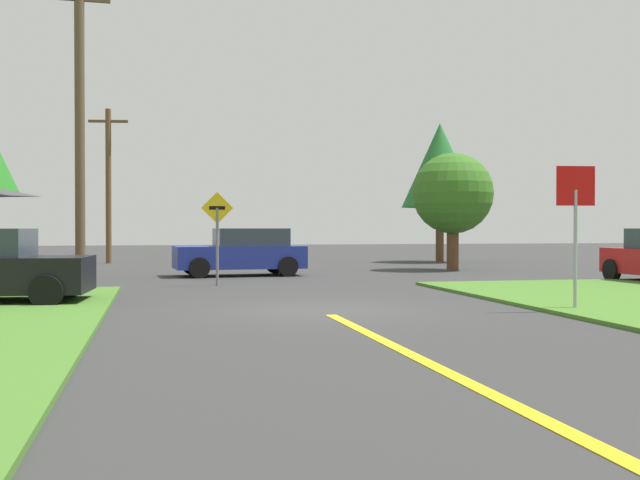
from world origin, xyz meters
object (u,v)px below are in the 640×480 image
object	(u,v)px
car_approaching_junction	(242,252)
direction_sign	(217,227)
oak_tree_left	(440,166)
pine_tree_center	(453,194)
utility_pole_far	(108,183)
utility_pole_mid	(80,125)
stop_sign	(576,209)

from	to	relation	value
car_approaching_junction	direction_sign	size ratio (longest dim) A/B	1.69
oak_tree_left	pine_tree_center	world-z (taller)	oak_tree_left
utility_pole_far	pine_tree_center	size ratio (longest dim) A/B	1.57
car_approaching_junction	pine_tree_center	distance (m)	8.87
utility_pole_mid	direction_sign	distance (m)	5.43
stop_sign	oak_tree_left	distance (m)	21.98
car_approaching_junction	pine_tree_center	world-z (taller)	pine_tree_center
car_approaching_junction	utility_pole_far	world-z (taller)	utility_pole_far
direction_sign	pine_tree_center	world-z (taller)	pine_tree_center
stop_sign	utility_pole_far	xyz separation A→B (m)	(-10.15, 23.11, 1.71)
direction_sign	oak_tree_left	distance (m)	17.71
car_approaching_junction	utility_pole_mid	size ratio (longest dim) A/B	0.49
direction_sign	utility_pole_mid	bearing A→B (deg)	150.91
utility_pole_mid	oak_tree_left	size ratio (longest dim) A/B	1.38
car_approaching_junction	utility_pole_mid	distance (m)	6.81
utility_pole_far	oak_tree_left	world-z (taller)	utility_pole_far
utility_pole_far	direction_sign	distance (m)	15.57
oak_tree_left	car_approaching_junction	bearing A→B (deg)	-140.64
utility_pole_far	direction_sign	size ratio (longest dim) A/B	2.69
oak_tree_left	pine_tree_center	xyz separation A→B (m)	(-2.06, -6.74, -1.67)
stop_sign	utility_pole_far	distance (m)	25.30
stop_sign	utility_pole_mid	bearing A→B (deg)	-38.84
stop_sign	utility_pole_mid	distance (m)	14.80
utility_pole_mid	utility_pole_far	size ratio (longest dim) A/B	1.29
pine_tree_center	oak_tree_left	bearing A→B (deg)	72.97
car_approaching_junction	utility_pole_mid	bearing A→B (deg)	19.15
utility_pole_far	utility_pole_mid	bearing A→B (deg)	-90.36
utility_pole_mid	direction_sign	size ratio (longest dim) A/B	3.47
utility_pole_mid	direction_sign	xyz separation A→B (m)	(3.91, -2.18, -3.07)
pine_tree_center	utility_pole_far	bearing A→B (deg)	147.09
stop_sign	oak_tree_left	world-z (taller)	oak_tree_left
stop_sign	direction_sign	world-z (taller)	stop_sign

